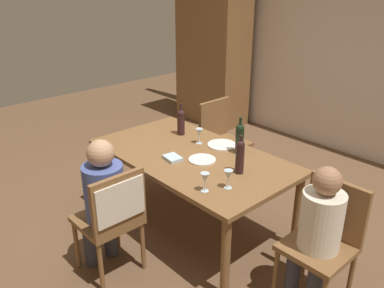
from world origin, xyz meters
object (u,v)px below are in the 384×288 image
at_px(chair_near, 114,211).
at_px(wine_glass_centre, 199,133).
at_px(wine_glass_near_left, 228,175).
at_px(dinner_plate_host, 222,145).
at_px(person_woman_host, 103,197).
at_px(dinner_plate_guest_left, 202,160).
at_px(wine_bottle_dark_red, 240,138).
at_px(wine_glass_near_right, 205,178).
at_px(chair_right_end, 325,235).
at_px(dining_table, 192,162).
at_px(chair_far_left, 221,135).
at_px(wine_bottle_short_olive, 240,156).
at_px(armoire_cabinet, 213,52).
at_px(wine_bottle_tall_green, 181,121).
at_px(person_man_bearded, 318,229).
at_px(handbag, 248,182).

height_order(chair_near, wine_glass_centre, chair_near).
distance_m(wine_glass_near_left, dinner_plate_host, 0.81).
distance_m(person_woman_host, wine_glass_centre, 1.14).
distance_m(wine_glass_near_left, dinner_plate_guest_left, 0.52).
distance_m(wine_bottle_dark_red, wine_glass_near_right, 0.76).
xyz_separation_m(chair_right_end, wine_glass_near_left, (-0.67, -0.30, 0.32)).
xyz_separation_m(dining_table, chair_far_left, (-0.50, 0.90, -0.13)).
bearing_deg(wine_bottle_short_olive, armoire_cabinet, 138.73).
relative_size(wine_bottle_dark_red, wine_glass_near_left, 2.26).
height_order(chair_far_left, wine_glass_near_right, chair_far_left).
bearing_deg(wine_glass_near_right, chair_near, -128.66).
distance_m(chair_right_end, dinner_plate_guest_left, 1.17).
bearing_deg(wine_bottle_tall_green, dining_table, -29.51).
height_order(chair_right_end, person_man_bearded, person_man_bearded).
distance_m(person_man_bearded, dinner_plate_guest_left, 1.15).
bearing_deg(wine_bottle_tall_green, chair_near, -64.10).
relative_size(dining_table, person_woman_host, 1.62).
bearing_deg(chair_far_left, dining_table, 29.13).
relative_size(wine_glass_centre, dinner_plate_guest_left, 0.63).
relative_size(chair_near, wine_glass_near_right, 6.17).
bearing_deg(armoire_cabinet, dining_table, -48.35).
height_order(dining_table, wine_bottle_tall_green, wine_bottle_tall_green).
distance_m(dinner_plate_host, handbag, 0.86).
height_order(wine_bottle_tall_green, handbag, wine_bottle_tall_green).
relative_size(person_woman_host, person_man_bearded, 1.04).
height_order(chair_near, wine_bottle_dark_red, wine_bottle_dark_red).
relative_size(person_man_bearded, wine_glass_near_left, 7.32).
bearing_deg(dinner_plate_guest_left, dinner_plate_host, 106.86).
xyz_separation_m(chair_far_left, wine_bottle_dark_red, (0.76, -0.56, 0.36)).
bearing_deg(chair_far_left, wine_bottle_short_olive, 50.01).
relative_size(wine_bottle_short_olive, wine_glass_centre, 2.18).
height_order(chair_far_left, wine_bottle_tall_green, wine_bottle_tall_green).
bearing_deg(chair_near, handbag, 5.92).
distance_m(chair_right_end, wine_bottle_short_olive, 0.86).
height_order(person_woman_host, wine_bottle_short_olive, person_woman_host).
bearing_deg(dinner_plate_host, wine_bottle_tall_green, -168.54).
distance_m(armoire_cabinet, wine_bottle_dark_red, 2.99).
bearing_deg(person_woman_host, chair_far_left, 14.80).
distance_m(armoire_cabinet, wine_glass_near_right, 3.68).
relative_size(person_woman_host, wine_glass_centre, 7.59).
relative_size(armoire_cabinet, person_woman_host, 1.93).
bearing_deg(wine_glass_near_left, chair_near, -126.33).
bearing_deg(wine_glass_centre, wine_bottle_dark_red, 15.90).
relative_size(dining_table, person_man_bearded, 1.68).
relative_size(chair_far_left, wine_glass_near_left, 6.17).
distance_m(wine_bottle_dark_red, dinner_plate_guest_left, 0.39).
height_order(wine_bottle_tall_green, wine_bottle_dark_red, wine_bottle_dark_red).
distance_m(chair_far_left, wine_bottle_short_olive, 1.37).
distance_m(dining_table, chair_near, 0.91).
relative_size(wine_bottle_tall_green, wine_bottle_short_olive, 0.99).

